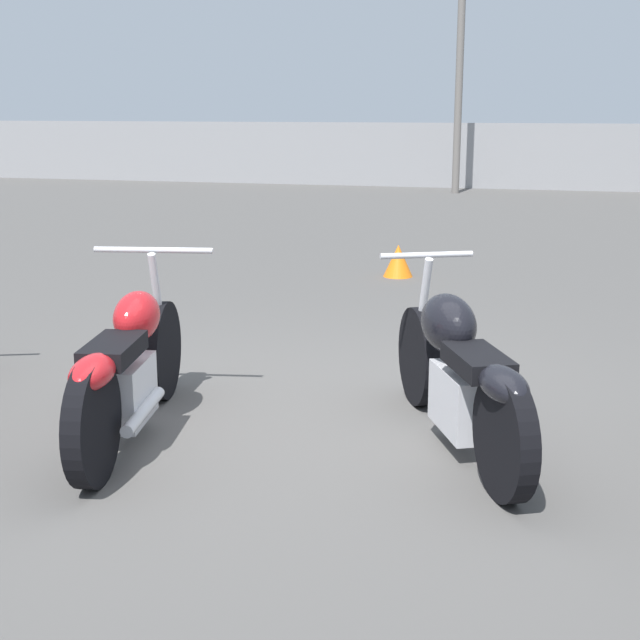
# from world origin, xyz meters

# --- Properties ---
(ground_plane) EXTENTS (60.00, 60.00, 0.00)m
(ground_plane) POSITION_xyz_m (0.00, 0.00, 0.00)
(ground_plane) COLOR #514F4C
(fence_back) EXTENTS (40.00, 0.04, 1.47)m
(fence_back) POSITION_xyz_m (0.00, 15.97, 0.74)
(fence_back) COLOR gray
(fence_back) RESTS_ON ground_plane
(motorcycle_slot_1) EXTENTS (0.73, 1.99, 1.00)m
(motorcycle_slot_1) POSITION_xyz_m (-0.99, -0.50, 0.42)
(motorcycle_slot_1) COLOR black
(motorcycle_slot_1) RESTS_ON ground_plane
(motorcycle_slot_2) EXTENTS (1.01, 1.91, 0.99)m
(motorcycle_slot_2) POSITION_xyz_m (0.81, -0.15, 0.43)
(motorcycle_slot_2) COLOR black
(motorcycle_slot_2) RESTS_ON ground_plane
(traffic_cone_far) EXTENTS (0.33, 0.33, 0.36)m
(traffic_cone_far) POSITION_xyz_m (-0.38, 4.78, 0.18)
(traffic_cone_far) COLOR orange
(traffic_cone_far) RESTS_ON ground_plane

